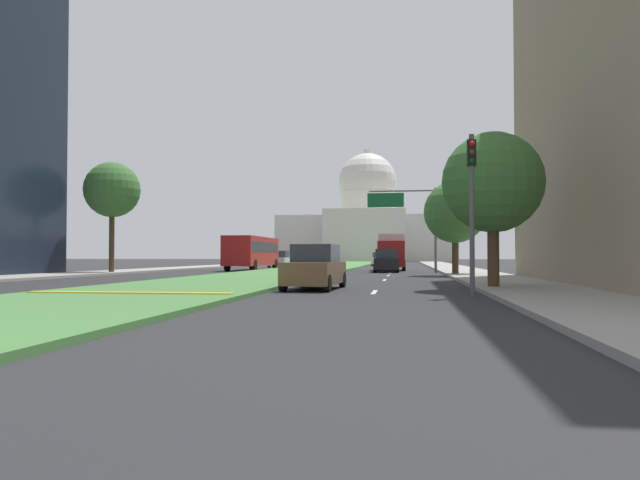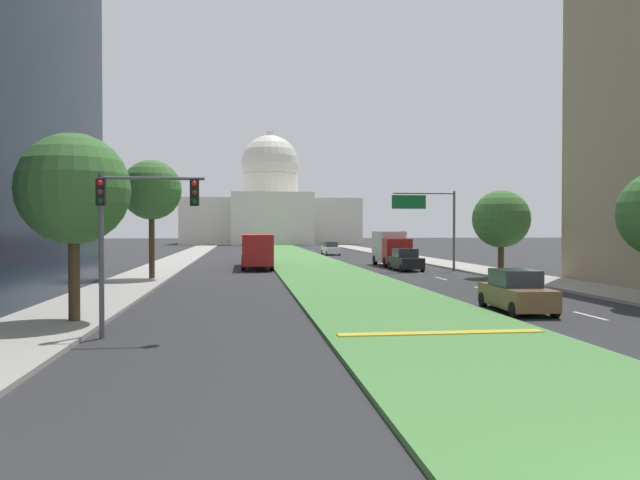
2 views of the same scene
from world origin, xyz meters
name	(u,v)px [view 2 (image 2 of 2)]	position (x,y,z in m)	size (l,w,h in m)	color
ground_plane	(295,257)	(0.00, 67.48, 0.00)	(296.91, 296.91, 0.00)	#2B2B2D
grass_median	(300,260)	(0.00, 60.73, 0.07)	(7.40, 121.47, 0.14)	#4C8442
median_curb_nose	(442,333)	(0.00, 12.79, 0.16)	(6.66, 0.50, 0.04)	gold
lane_dashes_right	(443,279)	(7.42, 34.71, 0.00)	(0.16, 38.48, 0.01)	silver
sidewalk_left	(170,264)	(-13.14, 53.98, 0.07)	(4.00, 121.47, 0.15)	#9E9991
sidewalk_right	(436,262)	(13.14, 53.98, 0.07)	(4.00, 121.47, 0.15)	#9E9991
capitol_building	(270,207)	(0.00, 134.20, 8.35)	(39.37, 23.17, 25.61)	silver
traffic_light_near_left	(129,218)	(-9.79, 14.01, 3.80)	(3.34, 0.35, 5.20)	#515456
overhead_guide_sign	(431,214)	(8.90, 42.20, 4.63)	(5.30, 0.20, 6.50)	#515456
street_tree_left_near	(73,190)	(-12.25, 17.03, 4.86)	(3.99, 3.99, 6.88)	#4C3823
street_tree_left_mid	(151,190)	(-12.24, 35.91, 5.99)	(3.96, 3.96, 8.00)	#4C3823
street_tree_right_mid	(501,219)	(11.73, 35.11, 4.11)	(4.02, 4.02, 6.14)	#4C3823
sedan_lead_stopped	(516,292)	(5.04, 18.30, 0.82)	(2.07, 4.53, 1.75)	brown
sedan_midblock	(405,260)	(7.05, 43.19, 0.85)	(2.05, 4.49, 1.82)	black
sedan_distant	(254,253)	(-5.06, 60.60, 0.85)	(1.93, 4.59, 1.82)	#BCBCC1
sedan_far_horizon	(331,249)	(5.19, 73.48, 0.81)	(1.95, 4.65, 1.72)	silver
box_truck_delivery	(391,248)	(7.35, 49.52, 1.68)	(2.40, 6.40, 3.20)	maroon
city_bus	(257,248)	(-5.04, 48.13, 1.77)	(2.62, 11.00, 2.95)	#B21E1E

